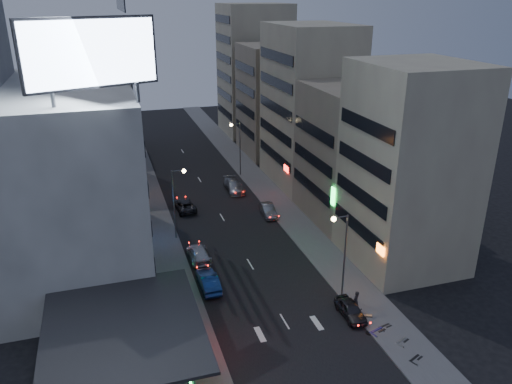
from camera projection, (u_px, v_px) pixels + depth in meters
name	position (u px, v px, depth m)	size (l,w,h in m)	color
ground	(303.00, 352.00, 38.38)	(180.00, 180.00, 0.00)	black
sidewalk_left	(153.00, 212.00, 62.72)	(4.00, 120.00, 0.12)	#4C4C4F
sidewalk_right	(273.00, 198.00, 67.17)	(4.00, 120.00, 0.12)	#4C4C4F
food_court	(112.00, 350.00, 35.55)	(11.00, 13.00, 3.88)	#B2AB8C
white_building	(63.00, 179.00, 48.04)	(14.00, 24.00, 18.00)	silver
shophouse_near	(409.00, 168.00, 48.15)	(10.00, 11.00, 20.00)	#B2AB8C
shophouse_mid	(355.00, 153.00, 59.22)	(11.00, 12.00, 16.00)	gray
shophouse_far	(309.00, 106.00, 69.49)	(10.00, 14.00, 22.00)	#B2AB8C
far_left_a	(81.00, 113.00, 70.23)	(11.00, 10.00, 20.00)	silver
far_left_b	(81.00, 111.00, 82.54)	(12.00, 10.00, 15.00)	gray
far_right_a	(276.00, 100.00, 83.66)	(11.00, 12.00, 18.00)	gray
far_right_b	(254.00, 70.00, 95.09)	(12.00, 12.00, 24.00)	#B2AB8C
billboard	(91.00, 54.00, 35.57)	(9.52, 3.75, 6.20)	#595B60
street_lamp_right_near	(341.00, 244.00, 43.35)	(1.60, 0.44, 8.02)	#595B60
street_lamp_left	(177.00, 194.00, 54.24)	(1.60, 0.44, 8.02)	#595B60
street_lamp_right_far	(237.00, 141.00, 73.48)	(1.60, 0.44, 8.02)	#595B60
parked_car_right_near	(351.00, 310.00, 42.36)	(1.59, 3.95, 1.35)	#2C2B31
parked_car_right_mid	(268.00, 210.00, 61.76)	(1.46, 4.19, 1.38)	gray
parked_car_left	(184.00, 205.00, 63.28)	(2.21, 4.80, 1.33)	#242429
parked_car_right_far	(234.00, 186.00, 69.32)	(2.17, 5.33, 1.55)	gray
road_car_blue	(208.00, 281.00, 46.41)	(1.60, 4.60, 1.51)	navy
road_car_silver	(199.00, 254.00, 51.32)	(2.00, 4.91, 1.43)	#ADAEB6
person	(356.00, 301.00, 42.80)	(0.70, 0.46, 1.93)	black
scooter_black_a	(418.00, 348.00, 37.79)	(1.76, 0.59, 1.08)	black
scooter_silver_a	(405.00, 331.00, 39.69)	(1.80, 0.60, 1.10)	#A3A7AB
scooter_blue	(381.00, 320.00, 40.88)	(1.98, 0.66, 1.21)	navy
scooter_black_b	(389.00, 318.00, 41.35)	(1.68, 0.56, 1.03)	black
scooter_silver_b	(372.00, 310.00, 42.42)	(1.61, 0.54, 0.99)	#A7A8AF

